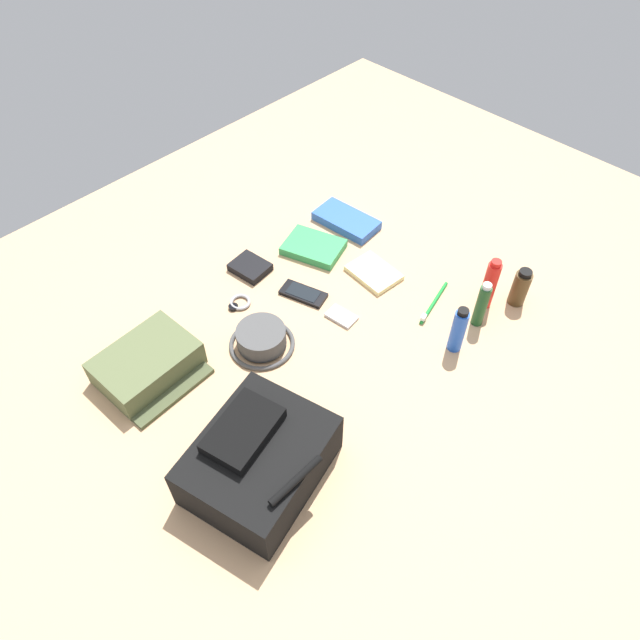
# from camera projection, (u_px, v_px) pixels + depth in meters

# --- Properties ---
(ground_plane) EXTENTS (2.64, 2.02, 0.02)m
(ground_plane) POSITION_uv_depth(u_px,v_px,m) (320.00, 332.00, 1.65)
(ground_plane) COLOR tan
(ground_plane) RESTS_ON ground
(backpack) EXTENTS (0.36, 0.32, 0.16)m
(backpack) POSITION_uv_depth(u_px,v_px,m) (259.00, 459.00, 1.30)
(backpack) COLOR black
(backpack) RESTS_ON ground_plane
(toiletry_pouch) EXTENTS (0.26, 0.23, 0.08)m
(toiletry_pouch) POSITION_uv_depth(u_px,v_px,m) (148.00, 364.00, 1.51)
(toiletry_pouch) COLOR #56603D
(toiletry_pouch) RESTS_ON ground_plane
(bucket_hat) EXTENTS (0.18, 0.18, 0.06)m
(bucket_hat) POSITION_uv_depth(u_px,v_px,m) (261.00, 339.00, 1.58)
(bucket_hat) COLOR #494949
(bucket_hat) RESTS_ON ground_plane
(cologne_bottle) EXTENTS (0.05, 0.05, 0.12)m
(cologne_bottle) POSITION_uv_depth(u_px,v_px,m) (520.00, 287.00, 1.66)
(cologne_bottle) COLOR #473319
(cologne_bottle) RESTS_ON ground_plane
(sunscreen_spray) EXTENTS (0.04, 0.04, 0.17)m
(sunscreen_spray) POSITION_uv_depth(u_px,v_px,m) (490.00, 284.00, 1.64)
(sunscreen_spray) COLOR red
(sunscreen_spray) RESTS_ON ground_plane
(shampoo_bottle) EXTENTS (0.03, 0.03, 0.15)m
(shampoo_bottle) POSITION_uv_depth(u_px,v_px,m) (481.00, 305.00, 1.60)
(shampoo_bottle) COLOR #19471E
(shampoo_bottle) RESTS_ON ground_plane
(deodorant_spray) EXTENTS (0.04, 0.04, 0.15)m
(deodorant_spray) POSITION_uv_depth(u_px,v_px,m) (458.00, 330.00, 1.54)
(deodorant_spray) COLOR blue
(deodorant_spray) RESTS_ON ground_plane
(paperback_novel) EXTENTS (0.13, 0.22, 0.03)m
(paperback_novel) POSITION_uv_depth(u_px,v_px,m) (346.00, 221.00, 1.93)
(paperback_novel) COLOR blue
(paperback_novel) RESTS_ON ground_plane
(travel_guidebook) EXTENTS (0.18, 0.21, 0.03)m
(travel_guidebook) POSITION_uv_depth(u_px,v_px,m) (313.00, 247.00, 1.84)
(travel_guidebook) COLOR #2D934C
(travel_guidebook) RESTS_ON ground_plane
(cell_phone) EXTENTS (0.10, 0.15, 0.01)m
(cell_phone) POSITION_uv_depth(u_px,v_px,m) (303.00, 294.00, 1.72)
(cell_phone) COLOR black
(cell_phone) RESTS_ON ground_plane
(media_player) EXTENTS (0.06, 0.09, 0.01)m
(media_player) POSITION_uv_depth(u_px,v_px,m) (341.00, 316.00, 1.66)
(media_player) COLOR #B7B7BC
(media_player) RESTS_ON ground_plane
(wristwatch) EXTENTS (0.07, 0.06, 0.01)m
(wristwatch) POSITION_uv_depth(u_px,v_px,m) (239.00, 303.00, 1.70)
(wristwatch) COLOR #99999E
(wristwatch) RESTS_ON ground_plane
(toothbrush) EXTENTS (0.18, 0.05, 0.02)m
(toothbrush) POSITION_uv_depth(u_px,v_px,m) (433.00, 305.00, 1.69)
(toothbrush) COLOR #198C33
(toothbrush) RESTS_ON ground_plane
(wallet) EXTENTS (0.10, 0.12, 0.02)m
(wallet) POSITION_uv_depth(u_px,v_px,m) (250.00, 267.00, 1.78)
(wallet) COLOR black
(wallet) RESTS_ON ground_plane
(notepad) EXTENTS (0.12, 0.16, 0.02)m
(notepad) POSITION_uv_depth(u_px,v_px,m) (374.00, 273.00, 1.77)
(notepad) COLOR beige
(notepad) RESTS_ON ground_plane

